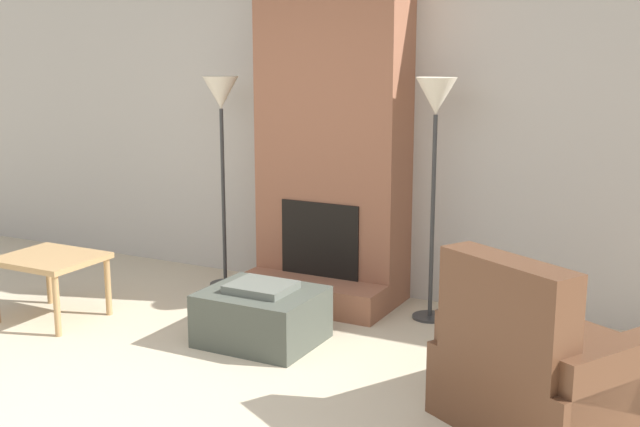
# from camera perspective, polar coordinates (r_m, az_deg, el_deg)

# --- Properties ---
(ground_plane) EXTENTS (24.00, 24.00, 0.00)m
(ground_plane) POSITION_cam_1_polar(r_m,az_deg,el_deg) (4.40, -14.32, -14.40)
(ground_plane) COLOR beige
(wall_back) EXTENTS (8.01, 0.06, 2.60)m
(wall_back) POSITION_cam_1_polar(r_m,az_deg,el_deg) (6.28, 1.94, 6.18)
(wall_back) COLOR #BCB7AD
(wall_back) RESTS_ON ground_plane
(fireplace) EXTENTS (1.13, 0.76, 2.60)m
(fireplace) POSITION_cam_1_polar(r_m,az_deg,el_deg) (6.05, 0.84, 5.26)
(fireplace) COLOR #935B42
(fireplace) RESTS_ON ground_plane
(ottoman) EXTENTS (0.73, 0.63, 0.40)m
(ottoman) POSITION_cam_1_polar(r_m,az_deg,el_deg) (5.32, -4.16, -7.23)
(ottoman) COLOR #474C42
(ottoman) RESTS_ON ground_plane
(armchair) EXTENTS (1.27, 1.29, 0.93)m
(armchair) POSITION_cam_1_polar(r_m,az_deg,el_deg) (4.31, 15.72, -11.00)
(armchair) COLOR brown
(armchair) RESTS_ON ground_plane
(side_table) EXTENTS (0.66, 0.58, 0.46)m
(side_table) POSITION_cam_1_polar(r_m,az_deg,el_deg) (5.99, -18.60, -3.44)
(side_table) COLOR tan
(side_table) RESTS_ON ground_plane
(floor_lamp_left) EXTENTS (0.28, 0.28, 1.69)m
(floor_lamp_left) POSITION_cam_1_polar(r_m,az_deg,el_deg) (6.36, -7.05, 7.41)
(floor_lamp_left) COLOR #333333
(floor_lamp_left) RESTS_ON ground_plane
(floor_lamp_right) EXTENTS (0.28, 0.28, 1.71)m
(floor_lamp_right) POSITION_cam_1_polar(r_m,az_deg,el_deg) (5.56, 8.22, 6.95)
(floor_lamp_right) COLOR #333333
(floor_lamp_right) RESTS_ON ground_plane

